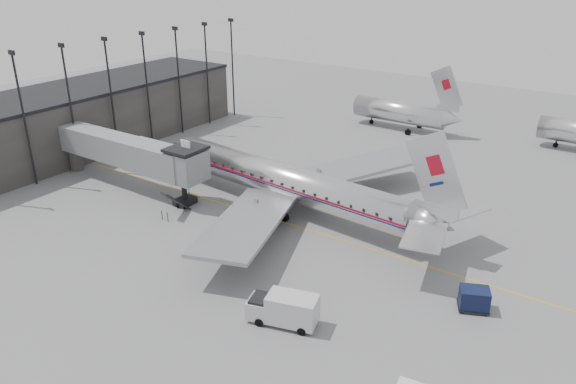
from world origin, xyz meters
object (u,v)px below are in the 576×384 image
(service_van, at_px, (284,308))
(baggage_cart_navy, at_px, (474,299))
(ramp_worker, at_px, (226,244))
(airliner, at_px, (291,183))

(service_van, height_order, baggage_cart_navy, service_van)
(service_van, relative_size, ramp_worker, 3.27)
(airliner, distance_m, ramp_worker, 10.90)
(airliner, xyz_separation_m, ramp_worker, (0.22, -10.69, -2.11))
(ramp_worker, bearing_deg, baggage_cart_navy, -30.72)
(airliner, height_order, baggage_cart_navy, airliner)
(ramp_worker, bearing_deg, service_van, -70.07)
(airliner, relative_size, ramp_worker, 22.21)
(airliner, distance_m, service_van, 19.52)
(service_van, bearing_deg, ramp_worker, 135.16)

